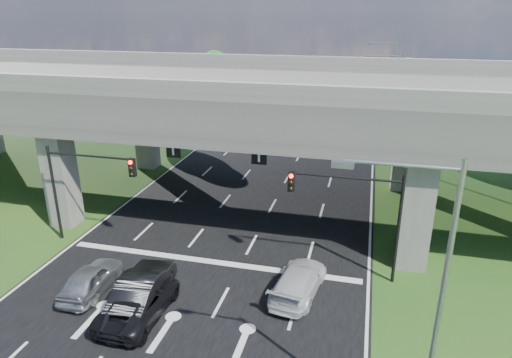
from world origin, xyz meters
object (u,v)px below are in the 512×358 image
at_px(streetlight_beyond, 390,77).
at_px(car_silver, 91,279).
at_px(streetlight_near, 427,296).
at_px(car_dark, 143,288).
at_px(streetlight_far, 394,101).
at_px(car_trailing, 139,302).
at_px(car_white, 298,281).
at_px(signal_left, 83,179).
at_px(signal_right, 356,205).

distance_m(streetlight_beyond, car_silver, 43.65).
xyz_separation_m(streetlight_near, car_dark, (-11.90, 5.04, -4.96)).
bearing_deg(streetlight_far, car_trailing, -114.20).
distance_m(car_white, car_trailing, 7.74).
xyz_separation_m(signal_left, car_dark, (6.02, -4.90, -3.30)).
height_order(streetlight_near, streetlight_far, same).
xyz_separation_m(car_silver, car_white, (10.17, 2.37, -0.01)).
relative_size(signal_left, streetlight_near, 0.60).
relative_size(signal_right, streetlight_near, 0.60).
distance_m(car_silver, car_white, 10.44).
relative_size(streetlight_near, car_dark, 1.93).
relative_size(streetlight_near, car_trailing, 1.95).
bearing_deg(streetlight_near, signal_right, 102.88).
bearing_deg(streetlight_beyond, car_trailing, -105.52).
height_order(signal_right, car_silver, signal_right).
height_order(car_dark, car_trailing, car_dark).
bearing_deg(streetlight_near, car_dark, 157.02).
height_order(car_white, car_trailing, car_trailing).
bearing_deg(streetlight_far, car_silver, -121.11).
relative_size(streetlight_far, streetlight_beyond, 1.00).
distance_m(signal_right, car_silver, 13.89).
height_order(streetlight_beyond, car_trailing, streetlight_beyond).
bearing_deg(car_dark, streetlight_beyond, -112.77).
bearing_deg(streetlight_beyond, car_dark, -106.20).
height_order(streetlight_far, car_dark, streetlight_far).
bearing_deg(car_dark, streetlight_near, 150.45).
distance_m(streetlight_far, car_trailing, 28.81).
bearing_deg(car_dark, car_white, -166.44).
xyz_separation_m(car_dark, car_white, (7.16, 2.62, -0.14)).
bearing_deg(car_white, streetlight_far, -94.00).
distance_m(signal_right, signal_left, 15.65).
height_order(signal_right, car_dark, signal_right).
xyz_separation_m(signal_right, streetlight_near, (2.27, -9.94, 1.66)).
relative_size(signal_right, car_silver, 1.41).
relative_size(streetlight_near, car_silver, 2.35).
distance_m(streetlight_beyond, car_trailing, 43.75).
distance_m(signal_left, car_trailing, 9.23).
relative_size(car_silver, car_white, 0.87).
bearing_deg(streetlight_beyond, signal_left, -116.43).
relative_size(streetlight_far, car_trailing, 1.95).
height_order(streetlight_beyond, car_dark, streetlight_beyond).
bearing_deg(car_dark, car_trailing, 99.97).
bearing_deg(car_silver, car_dark, 172.56).
bearing_deg(streetlight_far, streetlight_near, -90.00).
bearing_deg(signal_left, car_silver, -57.03).
xyz_separation_m(streetlight_beyond, car_silver, (-14.91, -40.70, -5.09)).
bearing_deg(car_white, streetlight_near, 129.69).
xyz_separation_m(signal_left, streetlight_beyond, (17.92, 36.06, 1.66)).
xyz_separation_m(signal_right, streetlight_far, (2.27, 20.06, 1.66)).
bearing_deg(signal_right, streetlight_near, -77.12).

